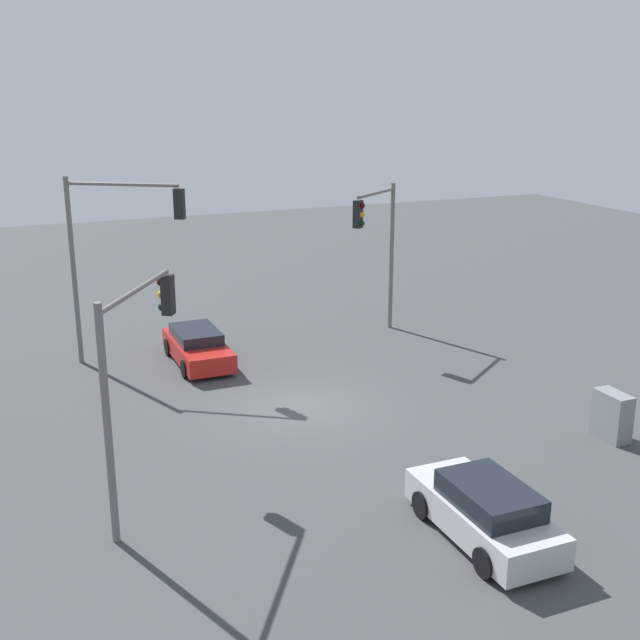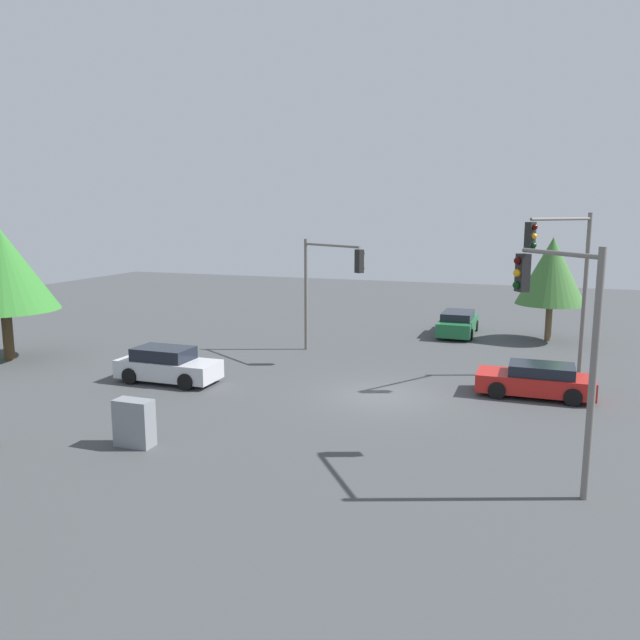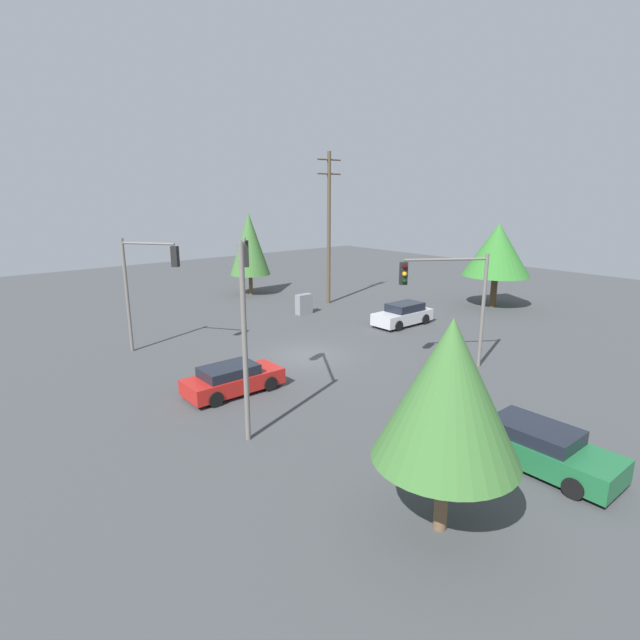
{
  "view_description": "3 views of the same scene",
  "coord_description": "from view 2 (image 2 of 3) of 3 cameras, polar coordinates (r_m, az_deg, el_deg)",
  "views": [
    {
      "loc": [
        -22.28,
        8.81,
        9.99
      ],
      "look_at": [
        0.01,
        -0.66,
        2.86
      ],
      "focal_mm": 45.0,
      "sensor_mm": 36.0,
      "label": 1
    },
    {
      "loc": [
        5.47,
        -22.4,
        6.9
      ],
      "look_at": [
        -2.41,
        -0.24,
        2.85
      ],
      "focal_mm": 35.0,
      "sensor_mm": 36.0,
      "label": 2
    },
    {
      "loc": [
        15.55,
        19.84,
        8.45
      ],
      "look_at": [
        -1.36,
        -0.46,
        1.65
      ],
      "focal_mm": 28.0,
      "sensor_mm": 36.0,
      "label": 3
    }
  ],
  "objects": [
    {
      "name": "sedan_silver",
      "position": [
        26.52,
        -13.78,
        -4.05
      ],
      "size": [
        4.22,
        1.85,
        1.44
      ],
      "rotation": [
        0.0,
        0.0,
        -1.57
      ],
      "color": "silver",
      "rests_on": "ground_plane"
    },
    {
      "name": "sedan_green",
      "position": [
        36.55,
        12.5,
        -0.28
      ],
      "size": [
        1.97,
        4.68,
        1.37
      ],
      "color": "#1E6638",
      "rests_on": "ground_plane"
    },
    {
      "name": "ground_plane",
      "position": [
        24.07,
        5.64,
        -6.94
      ],
      "size": [
        80.0,
        80.0,
        0.0
      ],
      "primitive_type": "plane",
      "color": "#424447"
    },
    {
      "name": "electrical_cabinet",
      "position": [
        19.65,
        -16.62,
        -9.0
      ],
      "size": [
        1.16,
        0.57,
        1.43
      ],
      "primitive_type": "cube",
      "color": "gray",
      "rests_on": "ground_plane"
    },
    {
      "name": "tree_corner",
      "position": [
        35.78,
        20.42,
        4.21
      ],
      "size": [
        3.67,
        3.67,
        5.63
      ],
      "color": "brown",
      "rests_on": "ground_plane"
    },
    {
      "name": "traffic_signal_main",
      "position": [
        27.1,
        21.54,
        4.51
      ],
      "size": [
        2.56,
        3.78,
        6.91
      ],
      "rotation": [
        0.0,
        0.0,
        4.14
      ],
      "color": "slate",
      "rests_on": "ground_plane"
    },
    {
      "name": "sedan_red",
      "position": [
        25.13,
        19.16,
        -5.24
      ],
      "size": [
        4.28,
        1.86,
        1.27
      ],
      "rotation": [
        0.0,
        0.0,
        1.57
      ],
      "color": "red",
      "rests_on": "ground_plane"
    },
    {
      "name": "tree_left",
      "position": [
        32.56,
        -27.06,
        4.13
      ],
      "size": [
        4.92,
        4.92,
        6.25
      ],
      "color": "#4C3823",
      "rests_on": "ground_plane"
    },
    {
      "name": "traffic_signal_aux",
      "position": [
        30.0,
        0.72,
        4.04
      ],
      "size": [
        3.71,
        2.5,
        5.63
      ],
      "rotation": [
        0.0,
        0.0,
        -0.57
      ],
      "color": "slate",
      "rests_on": "ground_plane"
    },
    {
      "name": "traffic_signal_cross",
      "position": [
        16.84,
        21.21,
        -0.22
      ],
      "size": [
        2.12,
        2.75,
        6.14
      ],
      "rotation": [
        0.0,
        0.0,
        2.2
      ],
      "color": "slate",
      "rests_on": "ground_plane"
    }
  ]
}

